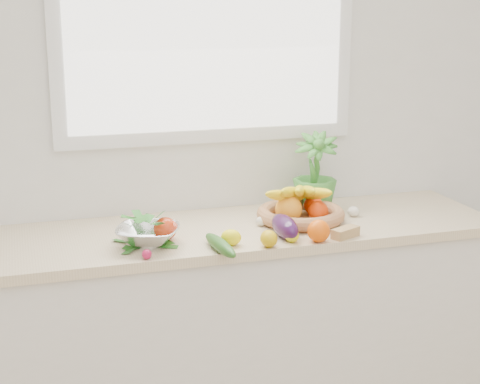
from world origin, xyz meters
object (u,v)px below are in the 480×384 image
object	(u,v)px
potted_herb	(315,172)
apple	(165,229)
eggplant	(285,226)
cucumber	(220,245)
fruit_basket	(300,209)
colander_with_spinach	(148,230)

from	to	relation	value
potted_herb	apple	bearing A→B (deg)	-162.34
eggplant	apple	bearing A→B (deg)	167.21
cucumber	fruit_basket	size ratio (longest dim) A/B	0.56
apple	potted_herb	bearing A→B (deg)	17.66
apple	colander_with_spinach	size ratio (longest dim) A/B	0.29
fruit_basket	cucumber	bearing A→B (deg)	-147.04
eggplant	colander_with_spinach	xyz separation A→B (m)	(-0.53, 0.04, 0.02)
cucumber	potted_herb	xyz separation A→B (m)	(0.55, 0.42, 0.15)
apple	colander_with_spinach	distance (m)	0.10
eggplant	fruit_basket	distance (m)	0.22
cucumber	colander_with_spinach	distance (m)	0.28
fruit_basket	colander_with_spinach	size ratio (longest dim) A/B	1.60
apple	eggplant	distance (m)	0.46
potted_herb	eggplant	bearing A→B (deg)	-128.36
colander_with_spinach	potted_herb	bearing A→B (deg)	19.82
cucumber	potted_herb	world-z (taller)	potted_herb
eggplant	colander_with_spinach	world-z (taller)	colander_with_spinach
apple	potted_herb	size ratio (longest dim) A/B	0.26
potted_herb	colander_with_spinach	bearing A→B (deg)	-160.18
cucumber	fruit_basket	xyz separation A→B (m)	(0.42, 0.27, 0.03)
potted_herb	colander_with_spinach	distance (m)	0.84
eggplant	cucumber	xyz separation A→B (m)	(-0.29, -0.09, -0.02)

